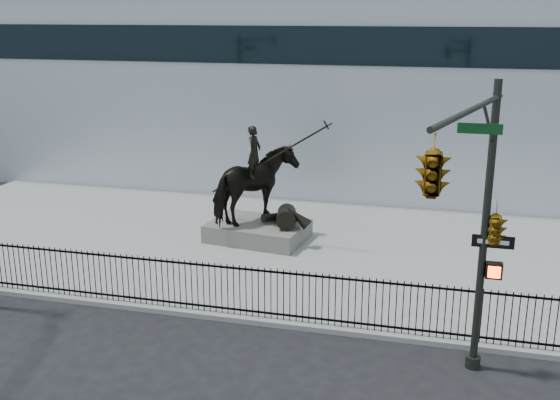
# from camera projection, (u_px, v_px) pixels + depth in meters

# --- Properties ---
(ground) EXTENTS (120.00, 120.00, 0.00)m
(ground) POSITION_uv_depth(u_px,v_px,m) (201.00, 337.00, 17.53)
(ground) COLOR black
(ground) RESTS_ON ground
(plaza) EXTENTS (30.00, 12.00, 0.15)m
(plaza) POSITION_uv_depth(u_px,v_px,m) (270.00, 247.00, 24.02)
(plaza) COLOR gray
(plaza) RESTS_ON ground
(building) EXTENTS (44.00, 14.00, 9.00)m
(building) POSITION_uv_depth(u_px,v_px,m) (333.00, 87.00, 34.89)
(building) COLOR silver
(building) RESTS_ON ground
(picket_fence) EXTENTS (22.10, 0.10, 1.50)m
(picket_fence) POSITION_uv_depth(u_px,v_px,m) (216.00, 288.00, 18.44)
(picket_fence) COLOR black
(picket_fence) RESTS_ON plaza
(statue_plinth) EXTENTS (3.82, 2.89, 0.66)m
(statue_plinth) POSITION_uv_depth(u_px,v_px,m) (258.00, 231.00, 24.50)
(statue_plinth) COLOR #605D58
(statue_plinth) RESTS_ON plaza
(equestrian_statue) EXTENTS (4.47, 3.08, 3.81)m
(equestrian_statue) POSITION_uv_depth(u_px,v_px,m) (259.00, 187.00, 24.00)
(equestrian_statue) COLOR black
(equestrian_statue) RESTS_ON statue_plinth
(traffic_signal_right) EXTENTS (2.17, 6.86, 7.00)m
(traffic_signal_right) POSITION_uv_depth(u_px,v_px,m) (467.00, 200.00, 12.78)
(traffic_signal_right) COLOR black
(traffic_signal_right) RESTS_ON ground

